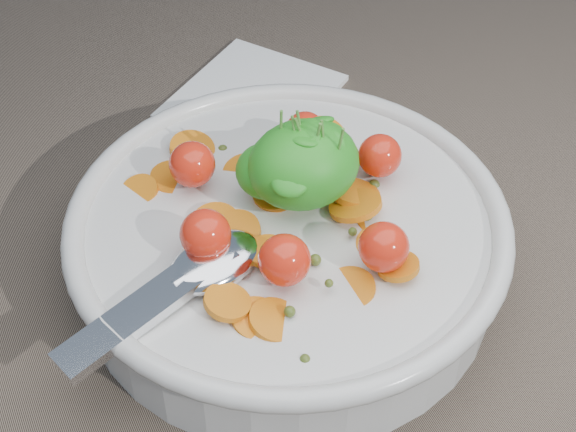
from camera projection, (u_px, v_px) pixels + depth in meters
name	position (u px, v px, depth m)	size (l,w,h in m)	color
ground	(264.00, 252.00, 0.65)	(6.00, 6.00, 0.00)	#736352
bowl	(288.00, 240.00, 0.61)	(0.33, 0.31, 0.13)	silver
napkin	(252.00, 97.00, 0.79)	(0.14, 0.12, 0.01)	white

